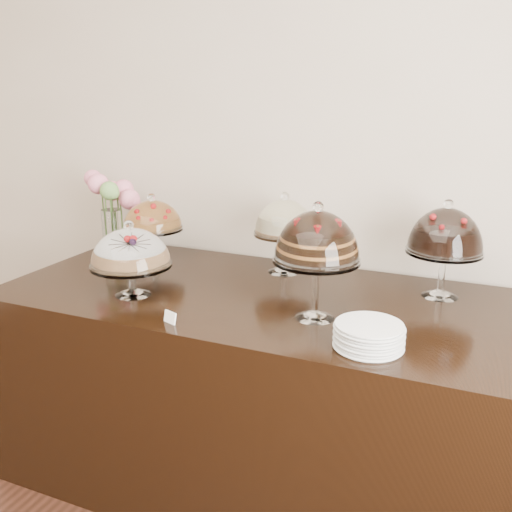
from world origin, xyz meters
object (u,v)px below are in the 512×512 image
at_px(cake_stand_choco_layer, 317,241).
at_px(plate_stack, 369,336).
at_px(cake_stand_dark_choco, 446,235).
at_px(display_counter, 260,389).
at_px(cake_stand_fruit_tart, 153,218).
at_px(flower_vase, 112,202).
at_px(cake_stand_sugar_sponge, 130,251).
at_px(cake_stand_cheesecake, 285,221).

relative_size(cake_stand_choco_layer, plate_stack, 1.94).
bearing_deg(cake_stand_dark_choco, display_counter, -158.53).
xyz_separation_m(cake_stand_dark_choco, cake_stand_fruit_tart, (-1.36, -0.05, -0.05)).
relative_size(display_counter, plate_stack, 9.60).
bearing_deg(cake_stand_fruit_tart, flower_vase, 162.49).
xyz_separation_m(cake_stand_choco_layer, cake_stand_dark_choco, (0.41, 0.43, -0.04)).
height_order(cake_stand_choco_layer, cake_stand_dark_choco, cake_stand_choco_layer).
bearing_deg(cake_stand_sugar_sponge, cake_stand_cheesecake, 48.79).
bearing_deg(cake_stand_sugar_sponge, cake_stand_fruit_tart, 112.37).
relative_size(display_counter, cake_stand_sugar_sponge, 6.55).
xyz_separation_m(cake_stand_choco_layer, plate_stack, (0.24, -0.17, -0.26)).
relative_size(cake_stand_choco_layer, flower_vase, 1.06).
relative_size(cake_stand_cheesecake, plate_stack, 1.66).
height_order(flower_vase, plate_stack, flower_vase).
height_order(cake_stand_sugar_sponge, cake_stand_choco_layer, cake_stand_choco_layer).
bearing_deg(cake_stand_dark_choco, cake_stand_fruit_tart, -177.95).
height_order(cake_stand_sugar_sponge, flower_vase, flower_vase).
xyz_separation_m(cake_stand_fruit_tart, plate_stack, (1.20, -0.55, -0.18)).
relative_size(cake_stand_cheesecake, flower_vase, 0.90).
bearing_deg(display_counter, flower_vase, 161.83).
distance_m(display_counter, cake_stand_cheesecake, 0.76).
relative_size(display_counter, cake_stand_fruit_tart, 6.43).
height_order(cake_stand_choco_layer, flower_vase, cake_stand_choco_layer).
bearing_deg(cake_stand_cheesecake, cake_stand_fruit_tart, -171.77).
bearing_deg(plate_stack, flower_vase, 156.64).
xyz_separation_m(cake_stand_sugar_sponge, cake_stand_fruit_tart, (-0.18, 0.44, 0.03)).
xyz_separation_m(display_counter, cake_stand_choco_layer, (0.29, -0.16, 0.75)).
height_order(cake_stand_cheesecake, cake_stand_dark_choco, cake_stand_dark_choco).
distance_m(cake_stand_fruit_tart, flower_vase, 0.33).
bearing_deg(cake_stand_cheesecake, cake_stand_sugar_sponge, -131.21).
relative_size(cake_stand_sugar_sponge, flower_vase, 0.80).
bearing_deg(cake_stand_dark_choco, plate_stack, -105.22).
relative_size(cake_stand_cheesecake, cake_stand_dark_choco, 0.93).
relative_size(cake_stand_dark_choco, flower_vase, 0.97).
bearing_deg(flower_vase, cake_stand_dark_choco, -1.66).
height_order(cake_stand_fruit_tart, flower_vase, flower_vase).
height_order(cake_stand_fruit_tart, plate_stack, cake_stand_fruit_tart).
bearing_deg(cake_stand_fruit_tart, display_counter, -18.48).
xyz_separation_m(cake_stand_choco_layer, flower_vase, (-1.26, 0.48, -0.04)).
height_order(cake_stand_choco_layer, plate_stack, cake_stand_choco_layer).
xyz_separation_m(cake_stand_choco_layer, cake_stand_fruit_tart, (-0.96, 0.38, -0.08)).
xyz_separation_m(cake_stand_sugar_sponge, cake_stand_choco_layer, (0.77, 0.06, 0.11)).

